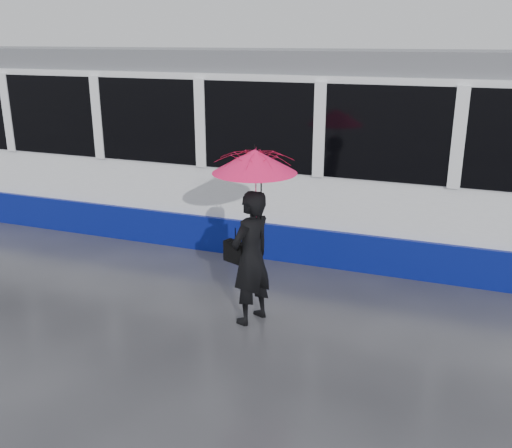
% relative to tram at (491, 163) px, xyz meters
% --- Properties ---
extents(ground, '(90.00, 90.00, 0.00)m').
position_rel_tram_xyz_m(ground, '(-2.83, -2.50, -1.64)').
color(ground, '#27272C').
rests_on(ground, ground).
extents(rails, '(34.00, 1.51, 0.02)m').
position_rel_tram_xyz_m(rails, '(-2.83, -0.00, -1.63)').
color(rails, '#3F3D38').
rests_on(rails, ground).
extents(tram, '(26.00, 2.56, 3.35)m').
position_rel_tram_xyz_m(tram, '(0.00, 0.00, 0.00)').
color(tram, white).
rests_on(tram, ground).
extents(woman, '(0.63, 0.75, 1.76)m').
position_rel_tram_xyz_m(woman, '(-2.79, -3.37, -0.76)').
color(woman, black).
rests_on(woman, ground).
extents(umbrella, '(1.34, 1.34, 1.19)m').
position_rel_tram_xyz_m(umbrella, '(-2.74, -3.37, 0.29)').
color(umbrella, '#EA134E').
rests_on(umbrella, ground).
extents(handbag, '(0.34, 0.24, 0.45)m').
position_rel_tram_xyz_m(handbag, '(-3.01, -3.35, -0.71)').
color(handbag, black).
rests_on(handbag, ground).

